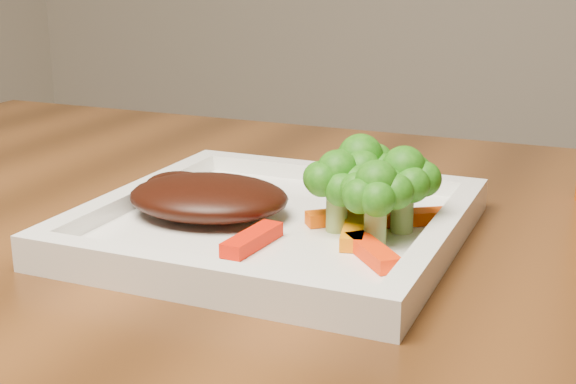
% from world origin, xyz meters
% --- Properties ---
extents(plate, '(0.27, 0.27, 0.01)m').
position_xyz_m(plate, '(-0.27, 0.16, 0.76)').
color(plate, white).
rests_on(plate, dining_table).
extents(steak, '(0.14, 0.11, 0.03)m').
position_xyz_m(steak, '(-0.33, 0.15, 0.78)').
color(steak, black).
rests_on(steak, plate).
extents(broccoli_0, '(0.08, 0.08, 0.07)m').
position_xyz_m(broccoli_0, '(-0.22, 0.18, 0.80)').
color(broccoli_0, '#216010').
rests_on(broccoli_0, plate).
extents(broccoli_1, '(0.07, 0.07, 0.06)m').
position_xyz_m(broccoli_1, '(-0.18, 0.17, 0.79)').
color(broccoli_1, '#1A6310').
rests_on(broccoli_1, plate).
extents(broccoli_2, '(0.07, 0.07, 0.06)m').
position_xyz_m(broccoli_2, '(-0.19, 0.14, 0.79)').
color(broccoli_2, '#367914').
rests_on(broccoli_2, plate).
extents(broccoli_3, '(0.07, 0.07, 0.06)m').
position_xyz_m(broccoli_3, '(-0.22, 0.16, 0.79)').
color(broccoli_3, '#2C7613').
rests_on(broccoli_3, plate).
extents(carrot_1, '(0.05, 0.05, 0.01)m').
position_xyz_m(carrot_1, '(-0.18, 0.11, 0.77)').
color(carrot_1, '#FF2E04').
rests_on(carrot_1, plate).
extents(carrot_2, '(0.02, 0.06, 0.01)m').
position_xyz_m(carrot_2, '(-0.27, 0.10, 0.77)').
color(carrot_2, red).
rests_on(carrot_2, plate).
extents(carrot_3, '(0.06, 0.05, 0.01)m').
position_xyz_m(carrot_3, '(-0.17, 0.20, 0.77)').
color(carrot_3, '#F44603').
rests_on(carrot_3, plate).
extents(carrot_5, '(0.03, 0.06, 0.01)m').
position_xyz_m(carrot_5, '(-0.21, 0.14, 0.77)').
color(carrot_5, orange).
rests_on(carrot_5, plate).
extents(carrot_6, '(0.05, 0.05, 0.01)m').
position_xyz_m(carrot_6, '(-0.23, 0.17, 0.77)').
color(carrot_6, '#FB5804').
rests_on(carrot_6, plate).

